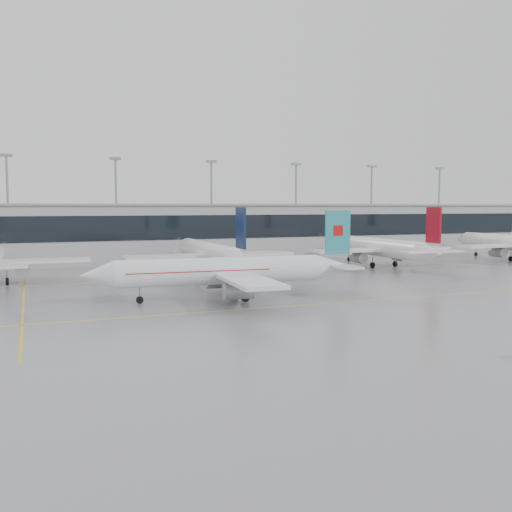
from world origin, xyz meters
name	(u,v)px	position (x,y,z in m)	size (l,w,h in m)	color
ground	(293,306)	(0.00, 0.00, 0.00)	(320.00, 320.00, 0.00)	gray
taxi_line_main	(293,306)	(0.00, 0.00, 0.01)	(120.00, 0.25, 0.01)	gold
taxi_line_north	(217,277)	(0.00, 30.00, 0.01)	(120.00, 0.25, 0.01)	gold
taxi_line_cross	(23,302)	(-30.00, 15.00, 0.01)	(0.25, 60.00, 0.01)	gold
terminal	(172,233)	(0.00, 62.00, 6.00)	(180.00, 15.00, 12.00)	#9D9DA0
terminal_glass	(180,227)	(0.00, 54.45, 7.50)	(180.00, 0.20, 5.00)	black
terminal_roof	(171,205)	(0.00, 62.00, 12.20)	(182.00, 16.00, 0.40)	gray
light_masts	(165,200)	(0.00, 68.00, 13.34)	(156.40, 1.00, 22.60)	gray
air_canada_jet	(230,271)	(-5.30, 7.61, 3.58)	(36.12, 28.83, 11.29)	silver
parked_jet_c	(210,253)	(0.00, 33.69, 3.71)	(29.64, 36.96, 11.72)	white
parked_jet_d	(381,248)	(35.00, 33.69, 3.71)	(29.64, 36.96, 11.72)	white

